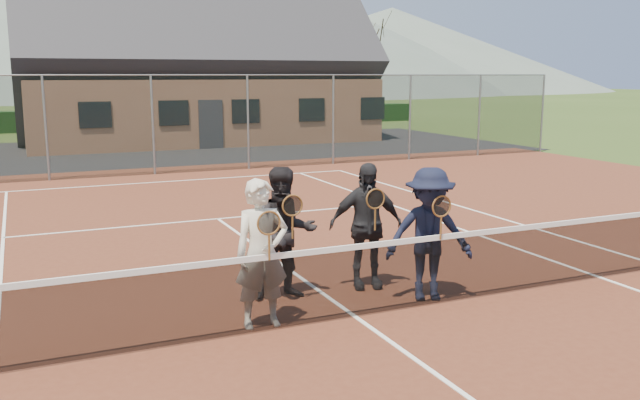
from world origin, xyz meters
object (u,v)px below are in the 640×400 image
object	(u,v)px
player_a	(262,254)
player_b	(285,233)
clubhouse	(197,53)
player_c	(366,225)
player_d	(429,234)
tennis_net	(356,277)

from	to	relation	value
player_a	player_b	bearing A→B (deg)	53.83
clubhouse	player_c	world-z (taller)	clubhouse
player_a	player_d	world-z (taller)	same
player_a	player_c	world-z (taller)	same
player_a	player_d	size ratio (longest dim) A/B	1.00
player_b	player_d	xyz separation A→B (m)	(1.74, -0.83, -0.00)
tennis_net	player_b	distance (m)	1.25
player_c	player_b	bearing A→B (deg)	179.06
player_b	player_c	distance (m)	1.21
tennis_net	player_c	distance (m)	1.31
player_c	player_d	xyz separation A→B (m)	(0.53, -0.81, -0.00)
player_a	player_b	xyz separation A→B (m)	(0.63, 0.87, -0.00)
tennis_net	clubhouse	distance (m)	24.57
clubhouse	player_a	xyz separation A→B (m)	(-5.16, -23.80, -3.07)
player_b	player_d	world-z (taller)	same
clubhouse	player_c	size ratio (longest dim) A/B	8.67
tennis_net	clubhouse	world-z (taller)	clubhouse
player_d	player_a	bearing A→B (deg)	-179.14
tennis_net	player_b	bearing A→B (deg)	116.05
player_a	player_d	bearing A→B (deg)	0.86
tennis_net	player_a	distance (m)	1.24
tennis_net	player_c	xyz separation A→B (m)	(0.69, 1.05, 0.38)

